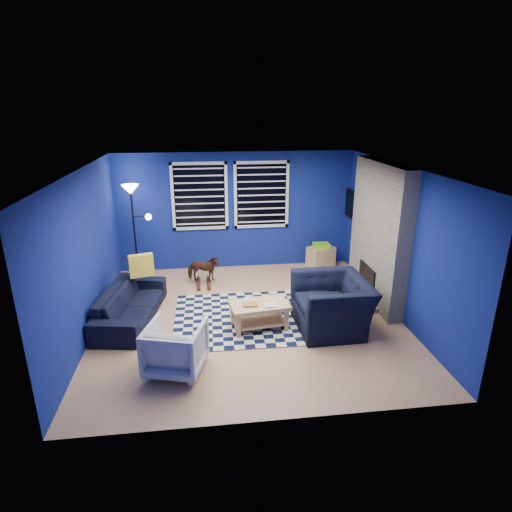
{
  "coord_description": "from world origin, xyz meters",
  "views": [
    {
      "loc": [
        -0.7,
        -6.41,
        3.39
      ],
      "look_at": [
        0.16,
        0.3,
        1.0
      ],
      "focal_mm": 30.0,
      "sensor_mm": 36.0,
      "label": 1
    }
  ],
  "objects": [
    {
      "name": "ceiling",
      "position": [
        0.0,
        0.0,
        2.5
      ],
      "size": [
        5.0,
        5.0,
        0.0
      ],
      "primitive_type": "plane",
      "rotation": [
        3.14,
        0.0,
        0.0
      ],
      "color": "white",
      "rests_on": "wall_back"
    },
    {
      "name": "fireplace",
      "position": [
        2.36,
        0.5,
        1.2
      ],
      "size": [
        0.65,
        2.0,
        2.5
      ],
      "color": "gray",
      "rests_on": "floor"
    },
    {
      "name": "wall_right",
      "position": [
        2.5,
        0.0,
        1.25
      ],
      "size": [
        0.0,
        5.0,
        5.0
      ],
      "primitive_type": "plane",
      "rotation": [
        1.57,
        0.0,
        -1.57
      ],
      "color": "navy",
      "rests_on": "floor"
    },
    {
      "name": "cabinet",
      "position": [
        1.84,
        2.22,
        0.24
      ],
      "size": [
        0.65,
        0.54,
        0.55
      ],
      "rotation": [
        0.0,
        0.0,
        0.37
      ],
      "color": "#DEB87D",
      "rests_on": "floor"
    },
    {
      "name": "wall_back",
      "position": [
        0.0,
        2.5,
        1.25
      ],
      "size": [
        5.0,
        0.0,
        5.0
      ],
      "primitive_type": "plane",
      "rotation": [
        1.57,
        0.0,
        0.0
      ],
      "color": "navy",
      "rests_on": "floor"
    },
    {
      "name": "throw_pillow",
      "position": [
        -1.8,
        0.74,
        0.76
      ],
      "size": [
        0.44,
        0.23,
        0.4
      ],
      "primitive_type": "cube",
      "rotation": [
        0.0,
        0.0,
        0.27
      ],
      "color": "yellow",
      "rests_on": "sofa"
    },
    {
      "name": "floor_lamp",
      "position": [
        -2.06,
        2.11,
        1.59
      ],
      "size": [
        0.53,
        0.32,
        1.94
      ],
      "color": "black",
      "rests_on": "floor"
    },
    {
      "name": "wall_left",
      "position": [
        -2.5,
        0.0,
        1.25
      ],
      "size": [
        0.0,
        5.0,
        5.0
      ],
      "primitive_type": "plane",
      "rotation": [
        1.57,
        0.0,
        1.57
      ],
      "color": "navy",
      "rests_on": "floor"
    },
    {
      "name": "coffee_table",
      "position": [
        0.13,
        -0.36,
        0.32
      ],
      "size": [
        0.98,
        0.64,
        0.46
      ],
      "rotation": [
        0.0,
        0.0,
        0.13
      ],
      "color": "#DEB87D",
      "rests_on": "rug"
    },
    {
      "name": "floor",
      "position": [
        0.0,
        0.0,
        0.0
      ],
      "size": [
        5.0,
        5.0,
        0.0
      ],
      "primitive_type": "plane",
      "color": "tan",
      "rests_on": "ground"
    },
    {
      "name": "sofa",
      "position": [
        -1.95,
        0.21,
        0.28
      ],
      "size": [
        2.02,
        1.05,
        0.56
      ],
      "primitive_type": "imported",
      "rotation": [
        0.0,
        0.0,
        1.41
      ],
      "color": "black",
      "rests_on": "floor"
    },
    {
      "name": "armchair_bent",
      "position": [
        -1.14,
        -1.36,
        0.34
      ],
      "size": [
        0.91,
        0.93,
        0.69
      ],
      "primitive_type": "imported",
      "rotation": [
        0.0,
        0.0,
        2.86
      ],
      "color": "gray",
      "rests_on": "floor"
    },
    {
      "name": "armchair_big",
      "position": [
        1.28,
        -0.46,
        0.41
      ],
      "size": [
        1.27,
        1.12,
        0.81
      ],
      "primitive_type": "imported",
      "rotation": [
        0.0,
        0.0,
        -1.55
      ],
      "color": "black",
      "rests_on": "floor"
    },
    {
      "name": "window_right",
      "position": [
        0.55,
        2.46,
        1.6
      ],
      "size": [
        1.17,
        0.06,
        1.42
      ],
      "color": "black",
      "rests_on": "wall_back"
    },
    {
      "name": "rocking_horse",
      "position": [
        -0.74,
        1.52,
        0.34
      ],
      "size": [
        0.37,
        0.67,
        0.54
      ],
      "primitive_type": "imported",
      "rotation": [
        0.0,
        0.0,
        1.44
      ],
      "color": "#492817",
      "rests_on": "floor"
    },
    {
      "name": "tv",
      "position": [
        2.45,
        2.0,
        1.4
      ],
      "size": [
        0.07,
        1.0,
        0.58
      ],
      "color": "black",
      "rests_on": "wall_right"
    },
    {
      "name": "window_left",
      "position": [
        -0.75,
        2.46,
        1.6
      ],
      "size": [
        1.17,
        0.06,
        1.42
      ],
      "color": "black",
      "rests_on": "wall_back"
    },
    {
      "name": "rug",
      "position": [
        0.01,
        0.02,
        0.01
      ],
      "size": [
        2.53,
        2.03,
        0.02
      ],
      "primitive_type": "cube",
      "rotation": [
        0.0,
        0.0,
        -0.01
      ],
      "color": "black",
      "rests_on": "floor"
    }
  ]
}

